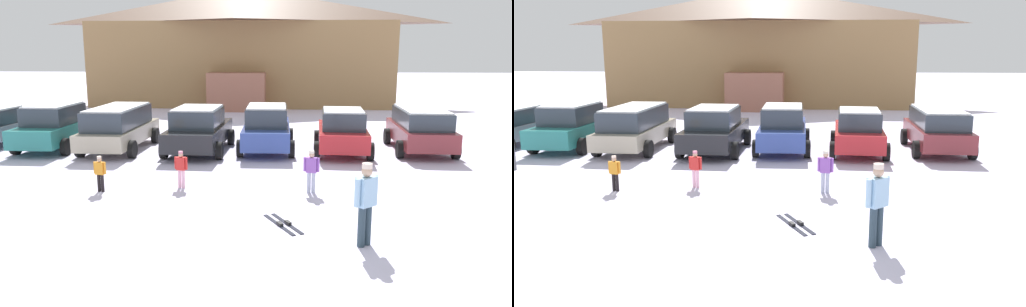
% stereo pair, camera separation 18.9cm
% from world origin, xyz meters
% --- Properties ---
extents(ground, '(160.00, 160.00, 0.00)m').
position_xyz_m(ground, '(0.00, 0.00, 0.00)').
color(ground, silver).
extents(ski_lodge, '(20.97, 11.52, 8.18)m').
position_xyz_m(ski_lodge, '(-1.24, 29.36, 4.14)').
color(ski_lodge, '#977246').
rests_on(ski_lodge, ground).
extents(parked_teal_hatchback, '(2.17, 4.70, 1.75)m').
position_xyz_m(parked_teal_hatchback, '(-7.12, 11.15, 0.87)').
color(parked_teal_hatchback, '#277D78').
rests_on(parked_teal_hatchback, ground).
extents(parked_beige_suv, '(2.21, 4.82, 1.69)m').
position_xyz_m(parked_beige_suv, '(-4.55, 10.92, 0.91)').
color(parked_beige_suv, '#AFA58D').
rests_on(parked_beige_suv, ground).
extents(parked_black_sedan, '(2.33, 4.63, 1.72)m').
position_xyz_m(parked_black_sedan, '(-1.42, 10.75, 0.86)').
color(parked_black_sedan, black).
rests_on(parked_black_sedan, ground).
extents(parked_blue_hatchback, '(2.11, 4.52, 1.75)m').
position_xyz_m(parked_blue_hatchback, '(1.12, 11.18, 0.87)').
color(parked_blue_hatchback, '#304693').
rests_on(parked_blue_hatchback, ground).
extents(parked_red_sedan, '(2.26, 4.13, 1.66)m').
position_xyz_m(parked_red_sedan, '(3.95, 10.81, 0.84)').
color(parked_red_sedan, '#B02025').
rests_on(parked_red_sedan, ground).
extents(parked_maroon_van, '(2.26, 4.50, 1.65)m').
position_xyz_m(parked_maroon_van, '(6.94, 11.39, 0.89)').
color(parked_maroon_van, maroon).
rests_on(parked_maroon_van, ground).
extents(skier_child_in_purple_jacket, '(0.43, 0.22, 1.16)m').
position_xyz_m(skier_child_in_purple_jacket, '(2.56, 5.39, 0.66)').
color(skier_child_in_purple_jacket, '#A7ADC6').
rests_on(skier_child_in_purple_jacket, ground).
extents(skier_adult_in_blue_parka, '(0.49, 0.45, 1.67)m').
position_xyz_m(skier_adult_in_blue_parka, '(3.43, 1.72, 0.94)').
color(skier_adult_in_blue_parka, '#2B3C47').
rests_on(skier_adult_in_blue_parka, ground).
extents(skier_child_in_orange_jacket, '(0.36, 0.18, 0.99)m').
position_xyz_m(skier_child_in_orange_jacket, '(-3.15, 5.14, 0.56)').
color(skier_child_in_orange_jacket, black).
rests_on(skier_child_in_orange_jacket, ground).
extents(skier_child_in_red_jacket, '(0.38, 0.20, 1.05)m').
position_xyz_m(skier_child_in_red_jacket, '(-1.04, 5.68, 0.59)').
color(skier_child_in_red_jacket, '#ECAFC7').
rests_on(skier_child_in_red_jacket, ground).
extents(pair_of_skis, '(0.91, 1.42, 0.08)m').
position_xyz_m(pair_of_skis, '(1.83, 2.81, 0.02)').
color(pair_of_skis, '#1F212D').
rests_on(pair_of_skis, ground).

